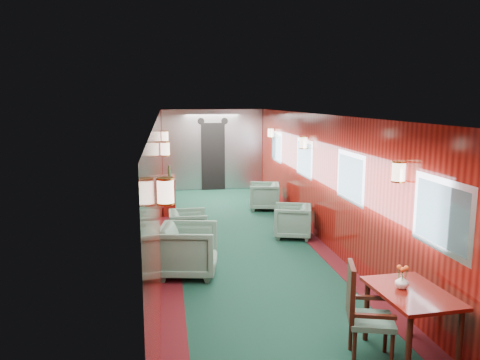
# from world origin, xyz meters

# --- Properties ---
(room) EXTENTS (12.00, 12.10, 2.40)m
(room) POSITION_xyz_m (0.00, 0.00, 1.63)
(room) COLOR #0E3225
(room) RESTS_ON ground
(bulkhead) EXTENTS (2.98, 0.17, 2.39)m
(bulkhead) POSITION_xyz_m (0.00, 5.91, 1.18)
(bulkhead) COLOR #A0A3A6
(bulkhead) RESTS_ON ground
(windows_right) EXTENTS (0.02, 8.60, 0.80)m
(windows_right) POSITION_xyz_m (1.49, 0.25, 1.45)
(windows_right) COLOR #B6B8BE
(windows_right) RESTS_ON ground
(wall_sconces) EXTENTS (2.97, 7.97, 0.25)m
(wall_sconces) POSITION_xyz_m (0.00, 0.57, 1.79)
(wall_sconces) COLOR #FBE1C4
(wall_sconces) RESTS_ON ground
(dining_table) EXTENTS (0.73, 1.01, 0.73)m
(dining_table) POSITION_xyz_m (1.07, -3.75, 0.61)
(dining_table) COLOR maroon
(dining_table) RESTS_ON ground
(side_chair) EXTENTS (0.56, 0.58, 1.03)m
(side_chair) POSITION_xyz_m (0.55, -3.72, 0.56)
(side_chair) COLOR #1E483D
(side_chair) RESTS_ON ground
(credenza) EXTENTS (0.30, 0.95, 1.13)m
(credenza) POSITION_xyz_m (-1.34, 3.12, 0.44)
(credenza) COLOR maroon
(credenza) RESTS_ON ground
(flower_vase) EXTENTS (0.14, 0.14, 0.15)m
(flower_vase) POSITION_xyz_m (0.99, -3.67, 0.80)
(flower_vase) COLOR silver
(flower_vase) RESTS_ON dining_table
(armchair_left_near) EXTENTS (1.00, 0.98, 0.79)m
(armchair_left_near) POSITION_xyz_m (-1.08, -1.03, 0.39)
(armchair_left_near) COLOR #1E483D
(armchair_left_near) RESTS_ON ground
(armchair_left_far) EXTENTS (0.70, 0.68, 0.64)m
(armchair_left_far) POSITION_xyz_m (-1.01, 0.53, 0.32)
(armchair_left_far) COLOR #1E483D
(armchair_left_far) RESTS_ON ground
(armchair_right_near) EXTENTS (0.87, 0.86, 0.64)m
(armchair_right_near) POSITION_xyz_m (1.02, 0.66, 0.32)
(armchair_right_near) COLOR #1E483D
(armchair_right_near) RESTS_ON ground
(armchair_right_far) EXTENTS (0.85, 0.83, 0.66)m
(armchair_right_far) POSITION_xyz_m (0.97, 3.09, 0.33)
(armchair_right_far) COLOR #1E483D
(armchair_right_far) RESTS_ON ground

